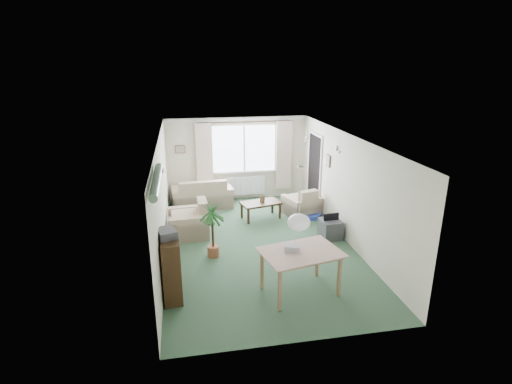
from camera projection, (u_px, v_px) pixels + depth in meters
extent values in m
plane|color=#2D4C34|center=(258.00, 245.00, 8.83)|extent=(6.50, 6.50, 0.00)
cube|color=white|center=(244.00, 149.00, 11.41)|extent=(1.80, 0.03, 1.30)
cube|color=black|center=(244.00, 122.00, 11.10)|extent=(2.60, 0.03, 0.03)
cube|color=beige|center=(204.00, 159.00, 11.19)|extent=(0.45, 0.08, 2.00)
cube|color=beige|center=(284.00, 155.00, 11.59)|extent=(0.45, 0.08, 2.00)
cube|color=white|center=(245.00, 186.00, 11.72)|extent=(1.20, 0.10, 0.55)
cube|color=black|center=(314.00, 172.00, 10.92)|extent=(0.03, 0.95, 2.00)
sphere|color=white|center=(299.00, 222.00, 6.26)|extent=(0.36, 0.36, 0.36)
cylinder|color=#196626|center=(156.00, 181.00, 5.64)|extent=(1.60, 1.60, 0.12)
sphere|color=silver|center=(307.00, 137.00, 9.20)|extent=(0.20, 0.20, 0.20)
sphere|color=silver|center=(338.00, 147.00, 8.14)|extent=(0.20, 0.20, 0.20)
cube|color=brown|center=(180.00, 149.00, 11.08)|extent=(0.28, 0.03, 0.22)
cube|color=brown|center=(328.00, 161.00, 9.81)|extent=(0.03, 0.24, 0.30)
cube|color=#BAAE8C|center=(202.00, 192.00, 11.08)|extent=(1.69, 0.97, 0.82)
cube|color=tan|center=(302.00, 201.00, 10.51)|extent=(1.03, 1.00, 0.74)
cube|color=beige|center=(188.00, 218.00, 9.26)|extent=(0.93, 0.98, 0.84)
cube|color=black|center=(261.00, 210.00, 10.29)|extent=(1.08, 0.75, 0.44)
cube|color=brown|center=(262.00, 199.00, 10.22)|extent=(0.12, 0.03, 0.16)
cube|color=black|center=(171.00, 265.00, 6.84)|extent=(0.36, 0.92, 1.11)
cube|color=#3C3C41|center=(167.00, 234.00, 6.57)|extent=(0.37, 0.42, 0.14)
cylinder|color=#1E571E|center=(213.00, 229.00, 8.16)|extent=(0.66, 0.66, 1.23)
cube|color=tan|center=(300.00, 272.00, 6.94)|extent=(1.38, 1.06, 0.77)
cube|color=#B1B0BB|center=(292.00, 248.00, 6.84)|extent=(0.29, 0.25, 0.12)
cube|color=#343337|center=(330.00, 229.00, 9.15)|extent=(0.47, 0.51, 0.44)
cylinder|color=navy|center=(310.00, 215.00, 10.42)|extent=(0.74, 0.74, 0.12)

